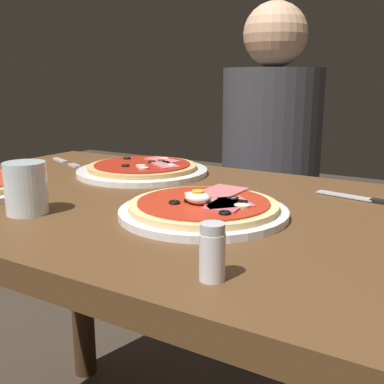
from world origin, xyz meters
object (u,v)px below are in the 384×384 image
(dining_table, at_px, (174,262))
(diner_person, at_px, (269,197))
(salt_shaker, at_px, (212,252))
(knife, at_px, (374,201))
(pizza_across_left, at_px, (143,169))
(fork, at_px, (64,162))
(pizza_foreground, at_px, (204,208))
(water_glass_far, at_px, (26,192))

(dining_table, bearing_deg, diner_person, 98.12)
(dining_table, xyz_separation_m, salt_shaker, (0.23, -0.27, 0.16))
(knife, relative_size, salt_shaker, 2.92)
(pizza_across_left, distance_m, fork, 0.28)
(pizza_foreground, xyz_separation_m, knife, (0.23, 0.24, -0.01))
(fork, relative_size, knife, 0.77)
(dining_table, height_order, diner_person, diner_person)
(dining_table, bearing_deg, fork, 158.43)
(dining_table, bearing_deg, water_glass_far, -130.27)
(fork, bearing_deg, knife, -0.26)
(pizza_foreground, distance_m, water_glass_far, 0.30)
(dining_table, distance_m, water_glass_far, 0.30)
(fork, height_order, salt_shaker, salt_shaker)
(dining_table, bearing_deg, pizza_across_left, 139.12)
(water_glass_far, bearing_deg, dining_table, 49.73)
(knife, distance_m, diner_person, 0.72)
(pizza_across_left, relative_size, water_glass_far, 3.53)
(knife, xyz_separation_m, diner_person, (-0.43, 0.56, -0.17))
(pizza_foreground, height_order, pizza_across_left, pizza_foreground)
(pizza_foreground, xyz_separation_m, diner_person, (-0.20, 0.80, -0.18))
(dining_table, relative_size, salt_shaker, 18.14)
(pizza_foreground, distance_m, pizza_across_left, 0.38)
(fork, height_order, diner_person, diner_person)
(pizza_foreground, bearing_deg, water_glass_far, -151.73)
(knife, bearing_deg, pizza_across_left, -178.84)
(knife, relative_size, diner_person, 0.17)
(pizza_foreground, distance_m, fork, 0.62)
(pizza_foreground, height_order, fork, pizza_foreground)
(pizza_across_left, bearing_deg, diner_person, 80.42)
(dining_table, xyz_separation_m, knife, (0.32, 0.19, 0.13))
(pizza_foreground, bearing_deg, dining_table, 150.91)
(water_glass_far, distance_m, fork, 0.50)
(water_glass_far, relative_size, salt_shaker, 1.31)
(pizza_across_left, distance_m, knife, 0.52)
(fork, distance_m, diner_person, 0.69)
(pizza_foreground, xyz_separation_m, water_glass_far, (-0.26, -0.14, 0.03))
(water_glass_far, bearing_deg, salt_shaker, -10.83)
(diner_person, bearing_deg, fork, 56.09)
(pizza_across_left, relative_size, diner_person, 0.26)
(knife, bearing_deg, fork, 179.74)
(water_glass_far, relative_size, knife, 0.45)
(salt_shaker, relative_size, diner_person, 0.06)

